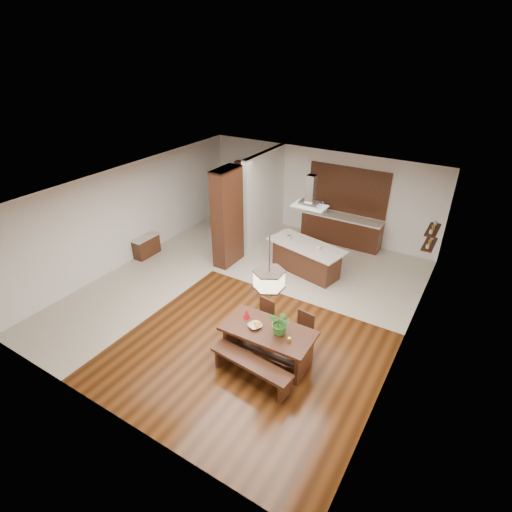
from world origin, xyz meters
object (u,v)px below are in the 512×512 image
Objects in this scene: hallway_console at (146,246)px; kitchen_island at (306,258)px; dining_table at (268,337)px; island_cup at (318,247)px; dining_bench at (251,371)px; pendant_lantern at (269,268)px; dining_chair_right at (300,334)px; dining_chair_left at (262,320)px; range_hood at (311,191)px; microwave at (320,207)px; foliage_plant at (281,323)px; fruit_bowl at (255,326)px.

kitchen_island is (4.65, 1.66, 0.15)m from hallway_console.
island_cup is at bearing 97.49° from dining_table.
dining_bench is 2.11m from pendant_lantern.
dining_chair_right is at bearing 51.97° from dining_table.
dining_table is (5.51, -2.01, 0.27)m from hallway_console.
dining_chair_right is (0.45, 1.28, 0.21)m from dining_bench.
hallway_console is 5.22m from dining_chair_left.
dining_chair_right is at bearing -66.77° from range_hood.
pendant_lantern is (0.00, -0.00, 1.66)m from dining_table.
hallway_console is at bearing 159.99° from pendant_lantern.
microwave is at bearing 102.70° from dining_bench.
microwave reaches higher than dining_table.
foliage_plant reaches higher than dining_table.
dining_chair_left is at bearing 111.81° from dining_bench.
pendant_lantern reaches higher than dining_chair_left.
range_hood is at bearing 98.99° from fruit_bowl.
dining_table is 1.09× the size of dining_bench.
range_hood is (-0.87, 4.36, 2.22)m from dining_bench.
hallway_console is at bearing 154.01° from dining_bench.
dining_bench is 1.37m from dining_chair_left.
island_cup is (-0.48, 4.25, 0.72)m from dining_bench.
fruit_bowl reaches higher than dining_bench.
island_cup is at bearing 114.62° from dining_chair_right.
pendant_lantern is (-0.46, -0.59, 1.78)m from dining_chair_right.
foliage_plant is at bearing -91.32° from microwave.
range_hood is at bearing 105.67° from dining_chair_left.
microwave reaches higher than hallway_console.
fruit_bowl is at bearing 114.81° from dining_bench.
dining_bench is 0.88m from fruit_bowl.
kitchen_island is 17.75× the size of island_cup.
pendant_lantern is 2.74× the size of microwave.
hallway_console is at bearing -160.29° from range_hood.
dining_bench is at bearing -110.31° from foliage_plant.
dining_bench is (5.52, -2.69, -0.07)m from hallway_console.
fruit_bowl is 0.30× the size of range_hood.
island_cup is (-0.93, 2.98, 0.50)m from dining_chair_right.
dining_chair_left is 0.95m from dining_chair_right.
dining_chair_left is at bearing -15.96° from hallway_console.
dining_chair_left is 1.75× the size of foliage_plant.
hallway_console is 0.50× the size of dining_bench.
range_hood is (4.65, 1.66, 2.15)m from hallway_console.
microwave is at bearing 105.18° from range_hood.
microwave is at bearing 117.68° from kitchen_island.
dining_table is 0.37m from fruit_bowl.
range_hood is (-1.32, 3.08, 2.00)m from dining_chair_right.
hallway_console is 3.24× the size of fruit_bowl.
island_cup is at bearing 97.49° from pendant_lantern.
dining_bench is 0.75× the size of kitchen_island.
range_hood is (-1.14, 3.65, 1.41)m from foliage_plant.
microwave reaches higher than kitchen_island.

